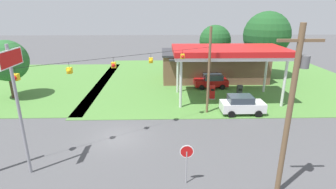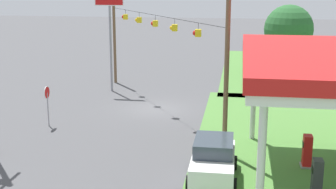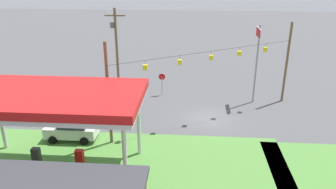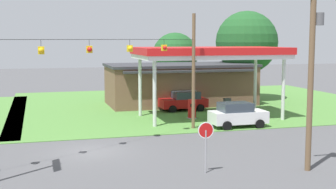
% 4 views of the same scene
% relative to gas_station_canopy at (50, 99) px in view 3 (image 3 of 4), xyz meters
% --- Properties ---
extents(ground_plane, '(160.00, 160.00, 0.00)m').
position_rel_gas_station_canopy_xyz_m(ground_plane, '(-10.64, -8.93, -5.27)').
color(ground_plane, '#4C4C4F').
extents(gas_station_canopy, '(11.92, 6.36, 5.78)m').
position_rel_gas_station_canopy_xyz_m(gas_station_canopy, '(0.00, 0.00, 0.00)').
color(gas_station_canopy, silver).
rests_on(gas_station_canopy, ground).
extents(fuel_pump_near, '(0.71, 0.56, 1.59)m').
position_rel_gas_station_canopy_xyz_m(fuel_pump_near, '(-1.53, -0.00, -4.52)').
color(fuel_pump_near, gray).
rests_on(fuel_pump_near, ground).
extents(fuel_pump_far, '(0.71, 0.56, 1.59)m').
position_rel_gas_station_canopy_xyz_m(fuel_pump_far, '(1.53, -0.00, -4.52)').
color(fuel_pump_far, gray).
rests_on(fuel_pump_far, ground).
extents(car_at_pumps_front, '(4.13, 2.13, 1.84)m').
position_rel_gas_station_canopy_xyz_m(car_at_pumps_front, '(0.52, -4.31, -4.33)').
color(car_at_pumps_front, white).
rests_on(car_at_pumps_front, ground).
extents(stop_sign_roadside, '(0.80, 0.08, 2.50)m').
position_rel_gas_station_canopy_xyz_m(stop_sign_roadside, '(-5.80, -14.70, -3.46)').
color(stop_sign_roadside, '#99999E').
rests_on(stop_sign_roadside, ground).
extents(stop_sign_overhead, '(0.22, 2.29, 7.99)m').
position_rel_gas_station_canopy_xyz_m(stop_sign_overhead, '(-15.39, -13.40, 0.32)').
color(stop_sign_overhead, gray).
rests_on(stop_sign_overhead, ground).
extents(utility_pole_main, '(2.20, 0.44, 9.20)m').
position_rel_gas_station_canopy_xyz_m(utility_pole_main, '(-0.74, -15.66, -0.12)').
color(utility_pole_main, brown).
rests_on(utility_pole_main, ground).
extents(signal_span_gantry, '(16.00, 10.24, 8.23)m').
position_rel_gas_station_canopy_xyz_m(signal_span_gantry, '(-10.64, -8.95, -0.70)').
color(signal_span_gantry, brown).
rests_on(signal_span_gantry, ground).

